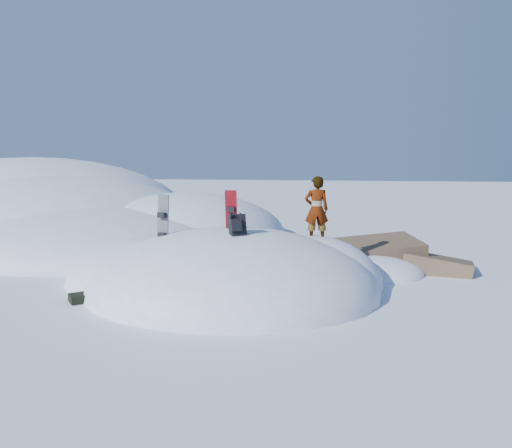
% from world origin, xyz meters
% --- Properties ---
extents(ground, '(120.00, 120.00, 0.00)m').
position_xyz_m(ground, '(0.00, 0.00, 0.00)').
color(ground, white).
rests_on(ground, ground).
extents(snow_mound, '(8.00, 6.00, 3.00)m').
position_xyz_m(snow_mound, '(-0.17, 0.24, 0.00)').
color(snow_mound, white).
rests_on(snow_mound, ground).
extents(snow_ridge, '(21.50, 18.50, 6.40)m').
position_xyz_m(snow_ridge, '(-10.43, 9.85, 0.00)').
color(snow_ridge, white).
rests_on(snow_ridge, ground).
extents(rock_outcrop, '(4.68, 4.41, 1.68)m').
position_xyz_m(rock_outcrop, '(3.72, 3.01, 0.01)').
color(rock_outcrop, brown).
rests_on(rock_outcrop, ground).
extents(snowboard_red, '(0.29, 0.21, 1.50)m').
position_xyz_m(snowboard_red, '(-0.03, 0.13, 1.67)').
color(snowboard_red, red).
rests_on(snowboard_red, snow_mound).
extents(snowboard_dark, '(0.33, 0.27, 1.62)m').
position_xyz_m(snowboard_dark, '(-1.67, -0.05, 1.50)').
color(snowboard_dark, black).
rests_on(snowboard_dark, snow_mound).
extents(backpack, '(0.47, 0.51, 0.57)m').
position_xyz_m(backpack, '(0.26, -0.60, 1.67)').
color(backpack, black).
rests_on(backpack, snow_mound).
extents(gear_pile, '(0.84, 0.73, 0.22)m').
position_xyz_m(gear_pile, '(-2.98, -1.37, 0.11)').
color(gear_pile, black).
rests_on(gear_pile, ground).
extents(person, '(0.66, 0.50, 1.62)m').
position_xyz_m(person, '(1.94, 0.88, 1.90)').
color(person, slate).
rests_on(person, snow_mound).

